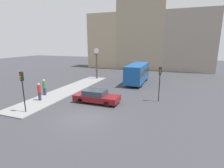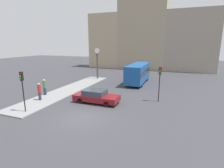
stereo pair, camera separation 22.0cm
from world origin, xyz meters
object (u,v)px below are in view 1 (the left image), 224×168
(traffic_light_far, at_px, (160,77))
(traffic_light_near, at_px, (22,84))
(bus_distant, at_px, (137,72))
(pedestrian_red_top, at_px, (39,92))
(pedestrian_green_hoodie, at_px, (44,87))
(sedan_car, at_px, (96,96))
(street_clock, at_px, (97,63))

(traffic_light_far, bearing_deg, traffic_light_near, -145.72)
(bus_distant, relative_size, traffic_light_far, 2.08)
(pedestrian_red_top, height_order, pedestrian_green_hoodie, pedestrian_red_top)
(pedestrian_red_top, bearing_deg, pedestrian_green_hoodie, 116.06)
(sedan_car, bearing_deg, street_clock, 114.75)
(sedan_car, relative_size, bus_distant, 0.61)
(sedan_car, bearing_deg, traffic_light_near, -135.08)
(sedan_car, xyz_separation_m, pedestrian_green_hoodie, (-6.66, 0.07, 0.36))
(bus_distant, bearing_deg, street_clock, 174.37)
(sedan_car, bearing_deg, pedestrian_red_top, -163.99)
(bus_distant, distance_m, street_clock, 7.28)
(sedan_car, distance_m, street_clock, 12.48)
(sedan_car, relative_size, traffic_light_far, 1.27)
(sedan_car, xyz_separation_m, bus_distant, (2.01, 10.47, 0.98))
(bus_distant, xyz_separation_m, street_clock, (-7.16, 0.71, 1.09))
(traffic_light_near, distance_m, pedestrian_green_hoodie, 5.39)
(street_clock, bearing_deg, traffic_light_far, -37.54)
(bus_distant, distance_m, traffic_light_far, 8.87)
(bus_distant, height_order, street_clock, street_clock)
(bus_distant, height_order, pedestrian_green_hoodie, bus_distant)
(traffic_light_far, bearing_deg, pedestrian_red_top, -160.09)
(sedan_car, xyz_separation_m, traffic_light_near, (-4.69, -4.67, 1.99))
(street_clock, bearing_deg, pedestrian_green_hoodie, -97.72)
(bus_distant, bearing_deg, traffic_light_far, -63.10)
(street_clock, height_order, pedestrian_red_top, street_clock)
(sedan_car, height_order, street_clock, street_clock)
(bus_distant, relative_size, traffic_light_near, 2.14)
(pedestrian_green_hoodie, bearing_deg, bus_distant, 50.19)
(bus_distant, distance_m, pedestrian_green_hoodie, 13.55)
(traffic_light_near, xyz_separation_m, pedestrian_green_hoodie, (-1.97, 4.75, -1.63))
(sedan_car, distance_m, traffic_light_near, 6.91)
(traffic_light_far, xyz_separation_m, pedestrian_green_hoodie, (-12.66, -2.54, -1.58))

